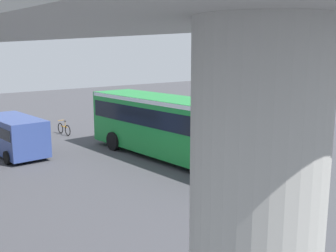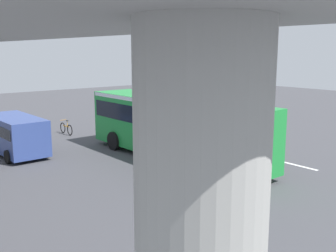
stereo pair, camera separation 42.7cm
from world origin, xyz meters
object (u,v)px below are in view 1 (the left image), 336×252
Objects in this scene: bicycle_orange at (64,129)px; city_bus at (174,123)px; traffic_sign at (267,115)px; parked_van at (14,133)px.

city_bus is at bearing -171.46° from bicycle_orange.
city_bus is 5.94m from traffic_sign.
traffic_sign is at bearing -146.97° from bicycle_orange.
city_bus is at bearing -136.78° from parked_van.
parked_van is at bearing 56.11° from traffic_sign.
traffic_sign reaches higher than bicycle_orange.
traffic_sign is (-1.55, -5.73, 0.01)m from city_bus.
parked_van is 13.97m from traffic_sign.
bicycle_orange is at bearing 33.03° from traffic_sign.
bicycle_orange is 0.63× the size of traffic_sign.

